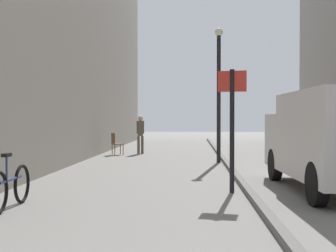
{
  "coord_description": "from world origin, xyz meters",
  "views": [
    {
      "loc": [
        0.4,
        -1.78,
        1.57
      ],
      "look_at": [
        -0.33,
        12.24,
        1.34
      ],
      "focal_mm": 49.12,
      "sensor_mm": 36.0,
      "label": 1
    }
  ],
  "objects_px": {
    "street_sign_post": "(232,120)",
    "delivery_van": "(333,138)",
    "cafe_chair_near_window": "(116,142)",
    "bicycle_leaning": "(11,187)",
    "pedestrian_main_foreground": "(140,132)",
    "lamp_post": "(219,86)"
  },
  "relations": [
    {
      "from": "street_sign_post",
      "to": "cafe_chair_near_window",
      "type": "distance_m",
      "value": 10.74
    },
    {
      "from": "delivery_van",
      "to": "bicycle_leaning",
      "type": "relative_size",
      "value": 2.87
    },
    {
      "from": "delivery_van",
      "to": "bicycle_leaning",
      "type": "xyz_separation_m",
      "value": [
        -6.16,
        -2.21,
        -0.77
      ]
    },
    {
      "from": "street_sign_post",
      "to": "pedestrian_main_foreground",
      "type": "bearing_deg",
      "value": -62.82
    },
    {
      "from": "pedestrian_main_foreground",
      "to": "delivery_van",
      "type": "bearing_deg",
      "value": -75.21
    },
    {
      "from": "delivery_van",
      "to": "street_sign_post",
      "type": "xyz_separation_m",
      "value": [
        -2.18,
        -0.27,
        0.39
      ]
    },
    {
      "from": "lamp_post",
      "to": "bicycle_leaning",
      "type": "relative_size",
      "value": 2.69
    },
    {
      "from": "delivery_van",
      "to": "street_sign_post",
      "type": "distance_m",
      "value": 2.24
    },
    {
      "from": "street_sign_post",
      "to": "bicycle_leaning",
      "type": "relative_size",
      "value": 1.47
    },
    {
      "from": "delivery_van",
      "to": "street_sign_post",
      "type": "relative_size",
      "value": 1.95
    },
    {
      "from": "bicycle_leaning",
      "to": "lamp_post",
      "type": "bearing_deg",
      "value": 63.98
    },
    {
      "from": "lamp_post",
      "to": "cafe_chair_near_window",
      "type": "relative_size",
      "value": 5.06
    },
    {
      "from": "lamp_post",
      "to": "street_sign_post",
      "type": "bearing_deg",
      "value": -90.9
    },
    {
      "from": "pedestrian_main_foreground",
      "to": "delivery_van",
      "type": "height_order",
      "value": "delivery_van"
    },
    {
      "from": "delivery_van",
      "to": "cafe_chair_near_window",
      "type": "xyz_separation_m",
      "value": [
        -6.31,
        9.6,
        -0.61
      ]
    },
    {
      "from": "lamp_post",
      "to": "delivery_van",
      "type": "bearing_deg",
      "value": -71.83
    },
    {
      "from": "street_sign_post",
      "to": "lamp_post",
      "type": "xyz_separation_m",
      "value": [
        0.1,
        6.61,
        1.18
      ]
    },
    {
      "from": "street_sign_post",
      "to": "delivery_van",
      "type": "bearing_deg",
      "value": -162.32
    },
    {
      "from": "bicycle_leaning",
      "to": "pedestrian_main_foreground",
      "type": "bearing_deg",
      "value": 85.58
    },
    {
      "from": "bicycle_leaning",
      "to": "street_sign_post",
      "type": "bearing_deg",
      "value": 25.5
    },
    {
      "from": "street_sign_post",
      "to": "bicycle_leaning",
      "type": "distance_m",
      "value": 4.58
    },
    {
      "from": "pedestrian_main_foreground",
      "to": "lamp_post",
      "type": "xyz_separation_m",
      "value": [
        3.23,
        -3.9,
        1.75
      ]
    }
  ]
}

